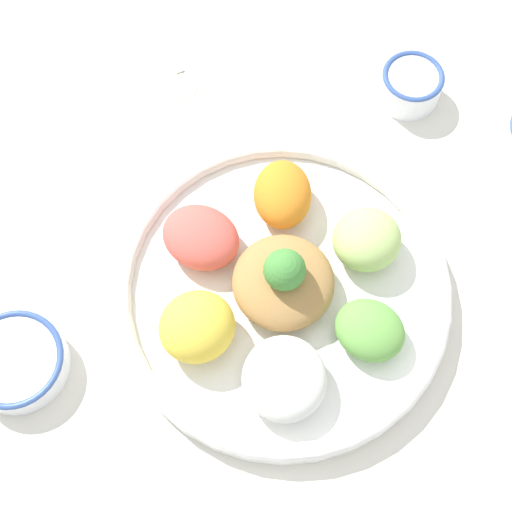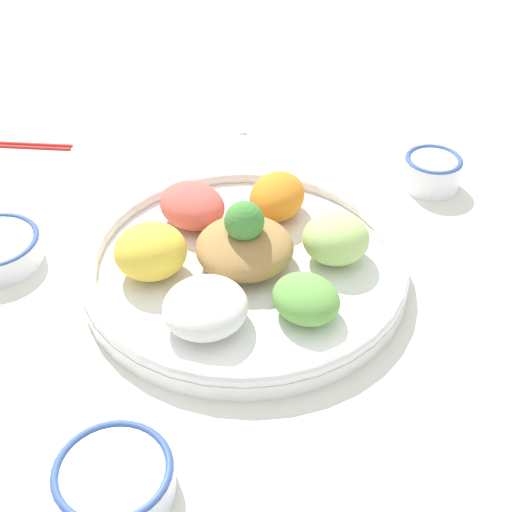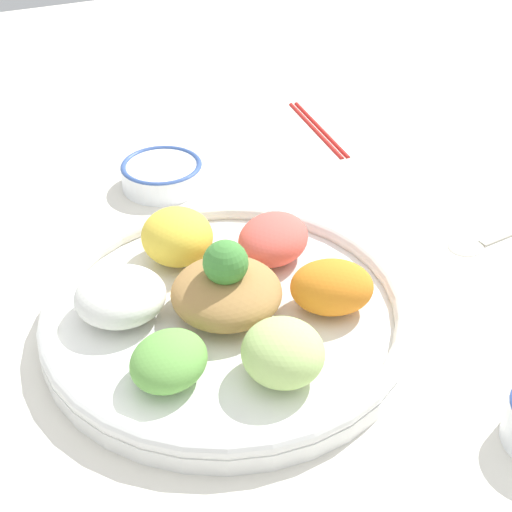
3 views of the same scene
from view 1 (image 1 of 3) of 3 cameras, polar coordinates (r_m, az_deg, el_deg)
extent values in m
plane|color=silver|center=(0.84, 1.13, -2.73)|extent=(2.40, 2.40, 0.00)
cylinder|color=white|center=(0.83, 2.11, -2.93)|extent=(0.39, 0.39, 0.02)
torus|color=white|center=(0.82, 2.15, -2.58)|extent=(0.39, 0.39, 0.02)
ellipsoid|color=#B7DB7A|center=(0.83, 8.74, 1.54)|extent=(0.09, 0.09, 0.06)
ellipsoid|color=orange|center=(0.84, 2.13, 4.95)|extent=(0.10, 0.11, 0.05)
ellipsoid|color=#E55B51|center=(0.82, -4.43, 1.50)|extent=(0.12, 0.12, 0.05)
ellipsoid|color=yellow|center=(0.78, -4.74, -5.66)|extent=(0.09, 0.09, 0.06)
ellipsoid|color=white|center=(0.77, 2.28, -9.76)|extent=(0.12, 0.12, 0.05)
ellipsoid|color=#6BAD4C|center=(0.80, 9.09, -5.87)|extent=(0.10, 0.11, 0.04)
ellipsoid|color=#AD7F47|center=(0.80, 2.20, -2.11)|extent=(0.12, 0.12, 0.05)
sphere|color=#478E3D|center=(0.76, 2.30, -1.11)|extent=(0.05, 0.05, 0.05)
cylinder|color=white|center=(0.97, 12.23, 13.13)|extent=(0.08, 0.08, 0.04)
torus|color=#38569E|center=(0.96, 12.48, 13.84)|extent=(0.08, 0.08, 0.01)
cylinder|color=maroon|center=(0.96, 12.45, 13.74)|extent=(0.07, 0.07, 0.00)
cylinder|color=white|center=(0.85, -18.57, -8.08)|extent=(0.11, 0.11, 0.03)
torus|color=#38569E|center=(0.83, -18.88, -7.81)|extent=(0.11, 0.11, 0.01)
cylinder|color=#5B3319|center=(0.83, -18.82, -7.86)|extent=(0.09, 0.09, 0.00)
cube|color=beige|center=(1.02, -7.30, 16.08)|extent=(0.02, 0.09, 0.01)
ellipsoid|color=beige|center=(0.98, -5.68, 13.54)|extent=(0.05, 0.05, 0.01)
camera|label=2|loc=(0.49, 72.48, -52.75)|focal=50.00mm
camera|label=3|loc=(0.73, 58.34, 11.83)|focal=50.00mm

